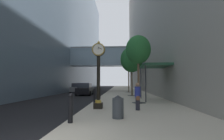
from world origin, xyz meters
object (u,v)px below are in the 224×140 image
object	(u,v)px
street_clock	(98,71)
car_grey_near	(78,88)
bollard_third	(95,95)
street_tree_near	(138,50)
street_tree_mid_near	(132,60)
street_tree_mid_far	(129,60)
pedestrian_walking	(138,96)
bollard_nearest	(70,107)
trash_bin	(118,106)
car_black_mid	(85,89)
bollard_fourth	(100,93)

from	to	relation	value
street_clock	car_grey_near	bearing A→B (deg)	107.87
street_clock	car_grey_near	world-z (taller)	street_clock
bollard_third	street_tree_near	size ratio (longest dim) A/B	0.22
street_tree_mid_near	street_tree_mid_far	world-z (taller)	street_tree_mid_far
street_tree_near	pedestrian_walking	size ratio (longest dim) A/B	3.40
bollard_nearest	trash_bin	bearing A→B (deg)	26.20
bollard_nearest	trash_bin	world-z (taller)	bollard_nearest
bollard_third	street_tree_near	bearing A→B (deg)	3.73
street_tree_near	street_tree_mid_far	world-z (taller)	street_tree_mid_far
street_tree_mid_far	car_black_mid	distance (m)	9.48
street_tree_mid_near	car_grey_near	xyz separation A→B (m)	(-8.81, 7.87, -3.88)
street_tree_mid_near	pedestrian_walking	xyz separation A→B (m)	(-0.47, -11.01, -3.70)
street_tree_mid_near	street_tree_mid_far	size ratio (longest dim) A/B	0.88
street_tree_near	car_grey_near	distance (m)	18.05
bollard_third	trash_bin	distance (m)	5.95
bollard_fourth	pedestrian_walking	size ratio (longest dim) A/B	0.74
bollard_third	car_black_mid	xyz separation A→B (m)	(-2.90, 10.08, 0.06)
street_clock	bollard_third	size ratio (longest dim) A/B	3.60
street_tree_mid_near	street_clock	bearing A→B (deg)	-105.43
street_tree_mid_near	car_grey_near	bearing A→B (deg)	138.24
pedestrian_walking	bollard_fourth	bearing A→B (deg)	115.00
bollard_nearest	street_tree_mid_far	world-z (taller)	street_tree_mid_far
bollard_third	trash_bin	size ratio (longest dim) A/B	1.15
street_tree_mid_near	car_black_mid	world-z (taller)	street_tree_mid_near
trash_bin	car_black_mid	distance (m)	16.44
street_clock	street_tree_mid_near	bearing A→B (deg)	74.57
street_tree_near	car_black_mid	distance (m)	12.32
street_clock	bollard_third	xyz separation A→B (m)	(-0.65, 2.79, -1.75)
street_tree_mid_near	car_black_mid	bearing A→B (deg)	159.65
street_tree_mid_far	bollard_third	bearing A→B (deg)	-103.18
street_clock	bollard_nearest	world-z (taller)	street_clock
car_grey_near	bollard_nearest	bearing A→B (deg)	-76.63
bollard_fourth	car_black_mid	world-z (taller)	car_black_mid
car_grey_near	street_tree_mid_far	bearing A→B (deg)	-2.64
bollard_nearest	bollard_third	size ratio (longest dim) A/B	1.00
bollard_third	trash_bin	bearing A→B (deg)	-71.03
street_tree_near	street_tree_mid_far	bearing A→B (deg)	90.00
trash_bin	street_clock	bearing A→B (deg)	114.28
bollard_nearest	pedestrian_walking	bearing A→B (deg)	46.54
bollard_nearest	car_black_mid	bearing A→B (deg)	99.88
trash_bin	street_tree_near	bearing A→B (deg)	74.58
bollard_nearest	street_tree_near	xyz separation A→B (m)	(3.55, 6.81, 3.68)
street_tree_near	car_black_mid	xyz separation A→B (m)	(-6.45, 9.85, -3.62)
street_tree_mid_near	pedestrian_walking	distance (m)	11.63
street_tree_near	bollard_nearest	bearing A→B (deg)	-117.53
bollard_third	street_tree_mid_near	size ratio (longest dim) A/B	0.19
bollard_fourth	bollard_nearest	bearing A→B (deg)	-90.00
trash_bin	car_black_mid	xyz separation A→B (m)	(-4.83, 15.71, 0.15)
trash_bin	pedestrian_walking	size ratio (longest dim) A/B	0.65
street_tree_mid_far	pedestrian_walking	bearing A→B (deg)	-91.44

